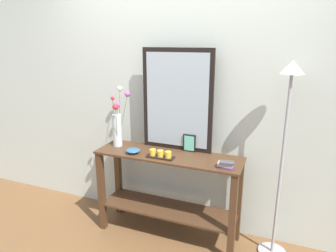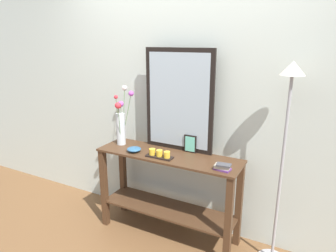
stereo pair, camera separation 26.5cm
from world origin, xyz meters
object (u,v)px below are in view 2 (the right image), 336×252
console_table (168,185)px  floor_lamp (285,134)px  decorative_bowl (134,149)px  book_stack (223,167)px  candle_tray (159,154)px  mirror_leaning (179,101)px  picture_frame_small (190,144)px  tall_vase_left (121,122)px

console_table → floor_lamp: 1.15m
decorative_bowl → book_stack: bearing=-0.9°
console_table → candle_tray: size_ratio=5.50×
mirror_leaning → floor_lamp: mirror_leaning is taller
picture_frame_small → decorative_bowl: picture_frame_small is taller
picture_frame_small → decorative_bowl: 0.52m
decorative_bowl → picture_frame_small: bearing=26.3°
tall_vase_left → picture_frame_small: tall_vase_left is taller
candle_tray → picture_frame_small: 0.31m
tall_vase_left → candle_tray: tall_vase_left is taller
mirror_leaning → picture_frame_small: 0.41m
candle_tray → picture_frame_small: picture_frame_small is taller
console_table → picture_frame_small: bearing=42.0°
tall_vase_left → book_stack: bearing=-7.2°
console_table → mirror_leaning: size_ratio=1.44×
mirror_leaning → book_stack: (0.52, -0.27, -0.44)m
mirror_leaning → tall_vase_left: bearing=-166.7°
console_table → decorative_bowl: size_ratio=10.18×
mirror_leaning → console_table: bearing=-98.1°
candle_tray → picture_frame_small: bearing=52.0°
decorative_bowl → book_stack: 0.85m
candle_tray → console_table: bearing=72.2°
tall_vase_left → picture_frame_small: bearing=8.8°
mirror_leaning → floor_lamp: bearing=-5.1°
mirror_leaning → book_stack: 0.73m
picture_frame_small → decorative_bowl: bearing=-153.7°
mirror_leaning → book_stack: size_ratio=6.64×
picture_frame_small → floor_lamp: size_ratio=0.10×
floor_lamp → decorative_bowl: bearing=-172.4°
mirror_leaning → candle_tray: bearing=-101.9°
floor_lamp → candle_tray: bearing=-169.8°
book_stack → floor_lamp: 0.54m
decorative_bowl → book_stack: size_ratio=0.94×
tall_vase_left → book_stack: 1.10m
candle_tray → book_stack: size_ratio=1.73×
mirror_leaning → floor_lamp: (0.94, -0.08, -0.16)m
book_stack → floor_lamp: bearing=23.5°
tall_vase_left → floor_lamp: bearing=1.8°
mirror_leaning → decorative_bowl: (-0.33, -0.25, -0.44)m
mirror_leaning → tall_vase_left: size_ratio=1.64×
mirror_leaning → decorative_bowl: mirror_leaning is taller
book_stack → decorative_bowl: bearing=179.1°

